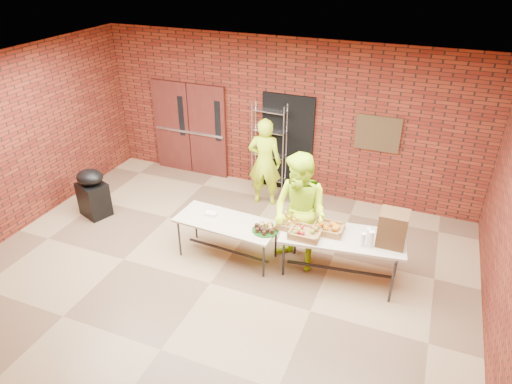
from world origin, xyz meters
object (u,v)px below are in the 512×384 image
covered_grill (93,193)px  volunteer_man (300,213)px  table_left (227,224)px  table_right (342,239)px  coffee_dispenser (393,228)px  volunteer_woman (265,162)px  wire_rack (269,148)px

covered_grill → volunteer_man: 4.20m
table_left → table_right: bearing=9.0°
coffee_dispenser → covered_grill: size_ratio=0.56×
coffee_dispenser → volunteer_man: bearing=-179.0°
volunteer_woman → volunteer_man: size_ratio=0.91×
coffee_dispenser → volunteer_woman: (-2.68, 1.70, -0.14)m
wire_rack → volunteer_man: (1.38, -2.32, 0.04)m
wire_rack → coffee_dispenser: 3.63m
table_left → volunteer_woman: (-0.08, 1.96, 0.26)m
table_left → table_right: table_right is taller
coffee_dispenser → volunteer_woman: size_ratio=0.30×
covered_grill → volunteer_man: volunteer_man is taller
wire_rack → table_left: size_ratio=1.09×
volunteer_woman → wire_rack: bearing=-86.4°
coffee_dispenser → volunteer_man: size_ratio=0.27×
wire_rack → covered_grill: size_ratio=1.98×
wire_rack → covered_grill: wire_rack is taller
wire_rack → table_right: size_ratio=0.97×
wire_rack → table_left: (0.21, -2.56, -0.31)m
wire_rack → covered_grill: (-2.78, -2.30, -0.48)m
table_right → coffee_dispenser: bearing=-2.3°
table_left → volunteer_woman: volunteer_woman is taller
coffee_dispenser → table_right: bearing=-174.5°
table_left → coffee_dispenser: 2.64m
wire_rack → volunteer_woman: wire_rack is taller
table_right → volunteer_woman: size_ratio=1.09×
wire_rack → table_right: 3.17m
wire_rack → coffee_dispenser: size_ratio=3.55×
table_right → coffee_dispenser: coffee_dispenser is taller
table_right → covered_grill: covered_grill is taller
covered_grill → volunteer_man: (4.17, -0.03, 0.51)m
volunteer_woman → coffee_dispenser: bearing=138.8°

